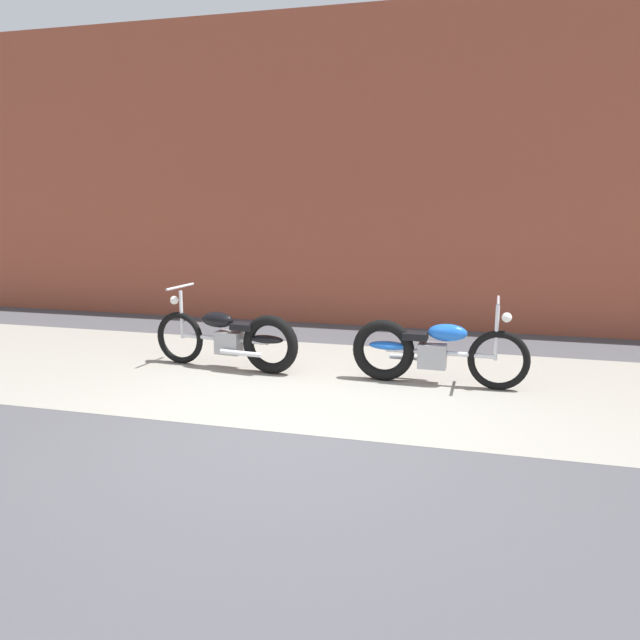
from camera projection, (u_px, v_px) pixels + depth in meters
name	position (u px, v px, depth m)	size (l,w,h in m)	color
ground_plane	(281.00, 433.00, 5.57)	(80.00, 80.00, 0.00)	#47474C
sidewalk_slab	(327.00, 379.00, 7.23)	(36.00, 3.50, 0.01)	gray
brick_building_wall	(378.00, 172.00, 10.02)	(36.00, 0.50, 5.08)	brown
motorcycle_black	(235.00, 339.00, 7.58)	(2.00, 0.61, 1.03)	black
motorcycle_blue	(426.00, 350.00, 6.98)	(2.01, 0.58, 1.03)	black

